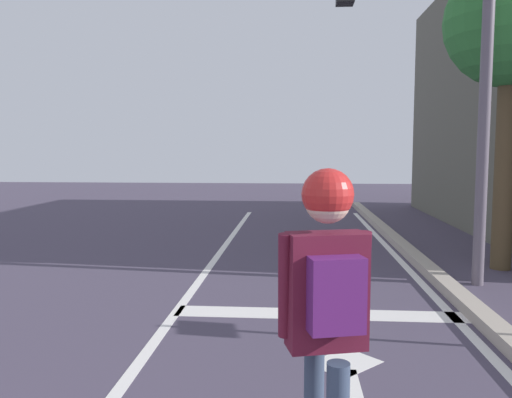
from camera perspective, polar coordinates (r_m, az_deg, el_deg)
lane_line_center at (r=6.10m, az=-9.24°, el=-12.79°), size 0.12×20.00×0.01m
lane_line_curbside at (r=6.22m, az=21.77°, el=-12.77°), size 0.12×20.00×0.01m
stop_bar at (r=6.17m, az=7.05°, el=-12.56°), size 3.37×0.40×0.01m
lane_arrow_head at (r=4.91m, az=9.88°, el=-17.45°), size 0.71×0.71×0.01m
curb_strip at (r=6.28m, az=24.02°, el=-12.04°), size 0.24×24.00×0.14m
skater at (r=2.60m, az=7.93°, el=-10.45°), size 0.47×0.63×1.73m
traffic_signal_mast at (r=7.71m, az=18.24°, el=16.03°), size 3.94×0.34×5.08m
roadside_tree at (r=9.24m, az=26.50°, el=16.81°), size 2.03×2.03×4.91m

